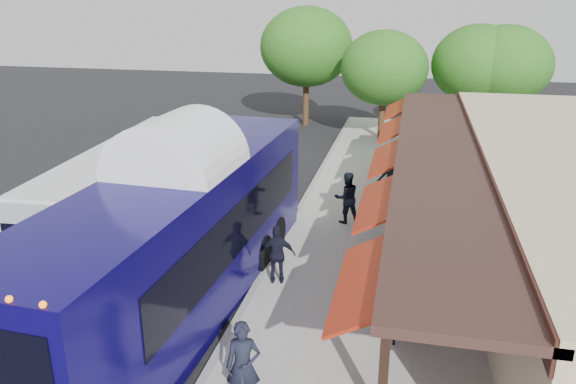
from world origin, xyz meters
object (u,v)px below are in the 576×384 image
Objects in this scene: coach_bus at (183,231)px; ped_b at (347,197)px; sign_board at (395,319)px; ped_a at (243,366)px; ped_c at (278,255)px; ped_d at (391,177)px; city_bus at (129,184)px.

coach_bus reaches higher than ped_b.
ped_a is at bearing -143.64° from sign_board.
coach_bus is at bearing 28.60° from ped_c.
ped_b is 3.11m from ped_d.
ped_a is at bearing 79.39° from ped_d.
ped_b is at bearing 97.60° from sign_board.
coach_bus reaches higher than sign_board.
sign_board is at bearing 92.57° from ped_d.
ped_c is at bearing 84.39° from ped_a.
ped_a is at bearing -49.93° from coach_bus.
ped_b is 5.01m from ped_c.
coach_bus reaches higher than ped_d.
ped_c is 8.09m from ped_d.
ped_d is (2.76, 7.60, 0.04)m from ped_c.
city_bus is at bearing -12.39° from ped_b.
city_bus reaches higher than ped_a.
city_bus is at bearing 141.78° from sign_board.
city_bus is 5.80× the size of ped_b.
ped_a is 5.07m from ped_c.
ped_d reaches higher than sign_board.
coach_bus reaches higher than ped_a.
coach_bus reaches higher than city_bus.
city_bus reaches higher than ped_d.
ped_b is (0.80, 9.87, -0.00)m from ped_a.
ped_a is (2.59, -3.43, -1.12)m from coach_bus.
sign_board is at bearing -33.46° from city_bus.
ped_d is at bearing -119.45° from ped_c.
ped_d reaches higher than ped_c.
ped_b is 1.04× the size of ped_d.
ped_d is at bearing -142.12° from ped_b.
city_bus is 5.80× the size of ped_a.
coach_bus is at bearing 115.41° from ped_a.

